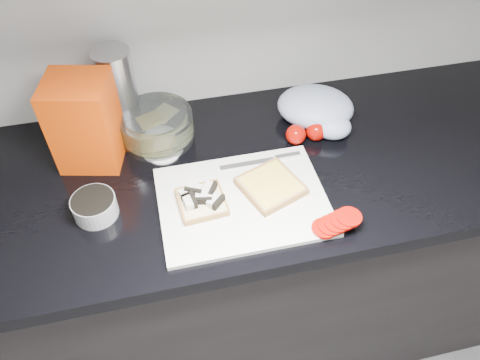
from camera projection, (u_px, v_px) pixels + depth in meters
name	position (u px, v px, depth m)	size (l,w,h in m)	color
base_cabinet	(207.00, 270.00, 1.55)	(3.50, 0.60, 0.86)	black
countertop	(198.00, 178.00, 1.21)	(3.50, 0.64, 0.04)	black
cutting_board	(243.00, 201.00, 1.13)	(0.40, 0.30, 0.01)	silver
bread_left	(201.00, 200.00, 1.11)	(0.12, 0.12, 0.03)	beige
bread_right	(271.00, 186.00, 1.14)	(0.18, 0.18, 0.02)	beige
tomato_slices	(337.00, 223.00, 1.06)	(0.13, 0.08, 0.02)	#970A03
knife	(271.00, 159.00, 1.21)	(0.21, 0.02, 0.01)	silver
seed_tub	(94.00, 206.00, 1.09)	(0.10, 0.10, 0.05)	gray
tub_lid	(163.00, 152.00, 1.25)	(0.09, 0.09, 0.01)	white
glass_bowl	(157.00, 126.00, 1.26)	(0.20, 0.20, 0.08)	silver
bread_bag	(85.00, 122.00, 1.15)	(0.15, 0.14, 0.24)	red
steel_canister	(118.00, 91.00, 1.24)	(0.10, 0.10, 0.24)	#A5A5AA
grocery_bag	(318.00, 109.00, 1.30)	(0.26, 0.25, 0.09)	#9AA7BE
whole_tomatoes	(306.00, 133.00, 1.26)	(0.11, 0.06, 0.06)	#970A03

